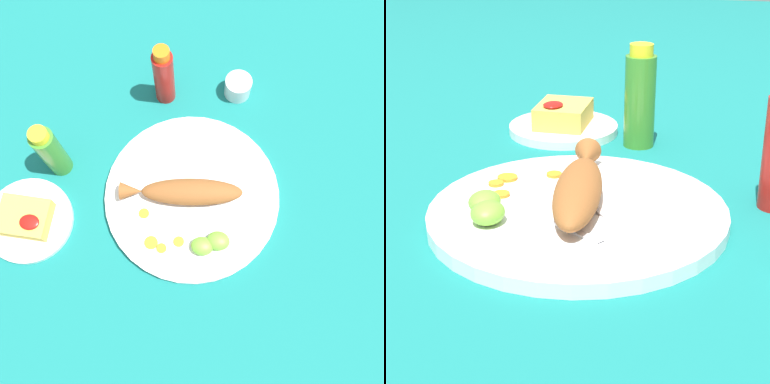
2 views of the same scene
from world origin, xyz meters
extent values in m
plane|color=#146B66|center=(0.00, 0.00, 0.00)|extent=(4.00, 4.00, 0.00)
cylinder|color=white|center=(0.00, 0.00, 0.01)|extent=(0.37, 0.37, 0.02)
ellipsoid|color=brown|center=(0.00, 0.00, 0.04)|extent=(0.21, 0.08, 0.04)
cone|color=brown|center=(-0.12, -0.02, 0.04)|extent=(0.05, 0.04, 0.04)
cube|color=silver|center=(0.02, 0.04, 0.02)|extent=(0.09, 0.09, 0.00)
cube|color=silver|center=(0.09, 0.10, 0.02)|extent=(0.06, 0.06, 0.00)
cube|color=silver|center=(0.06, 0.00, 0.02)|extent=(0.07, 0.10, 0.00)
cube|color=silver|center=(0.11, 0.08, 0.02)|extent=(0.05, 0.07, 0.00)
cylinder|color=orange|center=(-0.09, -0.05, 0.02)|extent=(0.02, 0.02, 0.00)
cylinder|color=orange|center=(-0.04, -0.12, 0.02)|extent=(0.02, 0.02, 0.00)
cylinder|color=orange|center=(-0.07, -0.11, 0.02)|extent=(0.03, 0.03, 0.00)
cylinder|color=orange|center=(-0.01, -0.10, 0.02)|extent=(0.02, 0.02, 0.00)
ellipsoid|color=#6BB233|center=(0.04, -0.11, 0.03)|extent=(0.05, 0.04, 0.02)
ellipsoid|color=#6BB233|center=(0.07, -0.09, 0.03)|extent=(0.05, 0.04, 0.03)
cylinder|color=#B21914|center=(-0.10, 0.24, 0.07)|extent=(0.04, 0.04, 0.14)
cylinder|color=orange|center=(-0.10, 0.24, 0.16)|extent=(0.03, 0.03, 0.02)
cylinder|color=#3D8428|center=(-0.29, 0.03, 0.07)|extent=(0.05, 0.05, 0.14)
cylinder|color=yellow|center=(-0.29, 0.03, 0.15)|extent=(0.04, 0.04, 0.02)
cylinder|color=silver|center=(0.07, 0.27, 0.02)|extent=(0.06, 0.06, 0.05)
cylinder|color=white|center=(0.07, 0.27, 0.01)|extent=(0.05, 0.05, 0.02)
cylinder|color=white|center=(-0.33, -0.10, 0.01)|extent=(0.18, 0.18, 0.01)
cube|color=gold|center=(-0.33, -0.10, 0.03)|extent=(0.10, 0.08, 0.04)
ellipsoid|color=#AD140F|center=(-0.31, -0.11, 0.05)|extent=(0.04, 0.03, 0.01)
camera|label=1|loc=(0.04, -0.27, 0.87)|focal=40.00mm
camera|label=2|loc=(0.75, 0.17, 0.37)|focal=65.00mm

